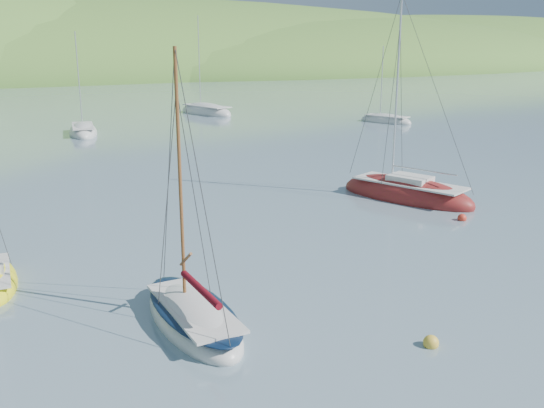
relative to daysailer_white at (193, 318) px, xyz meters
name	(u,v)px	position (x,y,z in m)	size (l,w,h in m)	color
ground	(339,313)	(4.92, -1.47, -0.22)	(700.00, 700.00, 0.00)	slate
daysailer_white	(193,318)	(0.00, 0.00, 0.00)	(2.58, 6.51, 9.88)	silver
sloop_red	(406,195)	(17.20, 10.35, 0.01)	(6.08, 9.25, 12.96)	maroon
distant_sloop_a	(83,132)	(3.87, 45.81, -0.04)	(3.74, 8.06, 11.09)	silver
distant_sloop_b	(206,112)	(21.18, 56.72, -0.01)	(6.01, 9.96, 13.40)	silver
distant_sloop_d	(386,121)	(37.23, 39.64, -0.06)	(4.66, 7.00, 9.44)	silver
mooring_buoys	(406,276)	(9.09, 0.08, -0.10)	(17.60, 10.64, 0.50)	gold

